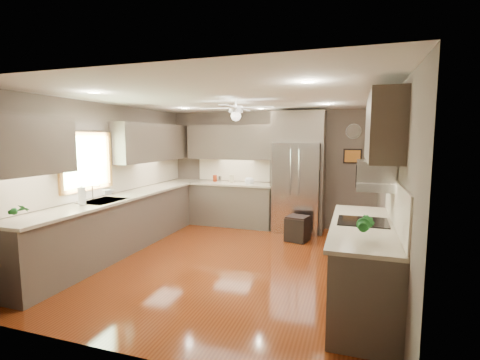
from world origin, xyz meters
The scene contains 27 objects.
floor centered at (0.00, 0.00, 0.00)m, with size 5.00×5.00×0.00m, color #501E0A.
ceiling centered at (0.00, 0.00, 2.50)m, with size 5.00×5.00×0.00m, color white.
wall_back centered at (0.00, 2.50, 1.25)m, with size 4.50×4.50×0.00m, color brown.
wall_front centered at (0.00, -2.50, 1.25)m, with size 4.50×4.50×0.00m, color brown.
wall_left centered at (-2.25, 0.00, 1.25)m, with size 5.00×5.00×0.00m, color brown.
wall_right centered at (2.25, 0.00, 1.25)m, with size 5.00×5.00×0.00m, color brown.
canister_a centered at (-1.16, 2.23, 1.02)m, with size 0.09×0.09×0.15m, color maroon.
canister_b centered at (-1.03, 2.19, 1.01)m, with size 0.09×0.09×0.14m, color silver.
canister_c centered at (-0.77, 2.25, 1.03)m, with size 0.11×0.11×0.17m, color #C2B991.
soap_bottle centered at (-2.07, -0.21, 1.03)m, with size 0.08×0.08×0.18m, color white.
potted_plant_left centered at (-1.96, -1.92, 1.07)m, with size 0.14×0.10×0.27m, color #19591E.
potted_plant_right centered at (1.92, -1.43, 1.09)m, with size 0.17×0.13×0.30m, color #19591E.
bowl centered at (-0.34, 2.17, 0.97)m, with size 0.22×0.22×0.05m, color #C2B991.
left_run centered at (-1.95, 0.15, 0.48)m, with size 0.65×4.70×1.45m.
back_run centered at (-0.72, 2.20, 0.48)m, with size 1.85×0.65×1.45m.
uppers centered at (-0.74, 0.71, 1.87)m, with size 4.50×4.70×0.95m.
window centered at (-2.22, -0.50, 1.55)m, with size 0.05×1.12×0.92m.
sink centered at (-1.93, -0.50, 0.91)m, with size 0.50×0.70×0.32m.
refrigerator centered at (0.70, 2.16, 1.19)m, with size 1.06×0.75×2.45m.
right_run centered at (1.93, -0.80, 0.48)m, with size 0.70×2.20×1.45m.
microwave centered at (2.03, -0.55, 1.48)m, with size 0.43×0.55×0.34m.
ceiling_fan centered at (0.00, 0.30, 2.33)m, with size 1.18×1.18×0.32m.
recessed_lights centered at (-0.04, 0.40, 2.49)m, with size 2.84×3.14×0.01m.
wall_clock centered at (1.75, 2.48, 2.05)m, with size 0.30×0.03×0.30m.
framed_print centered at (1.75, 2.48, 1.55)m, with size 0.36×0.03×0.30m.
stool centered at (0.83, 1.42, 0.24)m, with size 0.46×0.46×0.47m.
paper_towel centered at (-1.95, -0.92, 1.08)m, with size 0.11×0.11×0.27m.
Camera 1 is at (1.79, -4.92, 1.92)m, focal length 26.00 mm.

